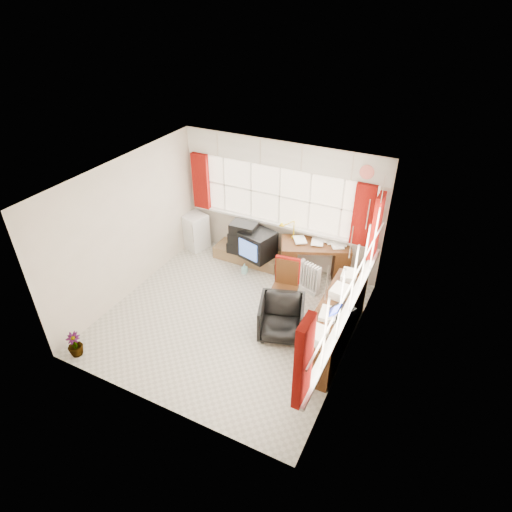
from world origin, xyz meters
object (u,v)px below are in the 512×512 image
at_px(desk, 315,258).
at_px(credenza, 333,324).
at_px(crt_tv, 257,245).
at_px(desk_lamp, 294,225).
at_px(task_chair, 286,285).
at_px(radiator, 310,280).
at_px(office_chair, 281,318).
at_px(tv_bench, 248,255).
at_px(mini_fridge, 195,231).

height_order(desk, credenza, credenza).
bearing_deg(crt_tv, desk_lamp, 18.52).
bearing_deg(task_chair, radiator, 74.02).
bearing_deg(radiator, desk, 101.64).
relative_size(desk_lamp, crt_tv, 0.53).
xyz_separation_m(task_chair, office_chair, (0.18, -0.57, -0.22)).
height_order(task_chair, tv_bench, task_chair).
bearing_deg(task_chair, desk_lamp, 106.76).
bearing_deg(desk, mini_fridge, -177.69).
bearing_deg(desk, task_chair, -94.62).
height_order(desk, crt_tv, crt_tv).
distance_m(tv_bench, mini_fridge, 1.28).
relative_size(radiator, mini_fridge, 0.78).
relative_size(desk, mini_fridge, 1.89).
distance_m(credenza, tv_bench, 2.75).
xyz_separation_m(credenza, mini_fridge, (-3.53, 1.49, -0.01)).
bearing_deg(office_chair, crt_tv, 109.12).
height_order(task_chair, credenza, task_chair).
distance_m(credenza, mini_fridge, 3.83).
xyz_separation_m(office_chair, credenza, (0.80, 0.17, 0.06)).
xyz_separation_m(radiator, mini_fridge, (-2.74, 0.39, 0.14)).
relative_size(desk, radiator, 2.41).
xyz_separation_m(task_chair, radiator, (0.20, 0.70, -0.31)).
height_order(radiator, tv_bench, radiator).
bearing_deg(desk_lamp, mini_fridge, -176.88).
xyz_separation_m(crt_tv, mini_fridge, (-1.52, 0.10, -0.14)).
height_order(desk_lamp, crt_tv, desk_lamp).
distance_m(task_chair, office_chair, 0.64).
xyz_separation_m(desk, task_chair, (-0.10, -1.20, 0.14)).
relative_size(tv_bench, crt_tv, 1.96).
bearing_deg(task_chair, office_chair, -72.35).
height_order(task_chair, crt_tv, task_chair).
relative_size(desk_lamp, mini_fridge, 0.50).
relative_size(crt_tv, mini_fridge, 0.95).
height_order(task_chair, office_chair, task_chair).
xyz_separation_m(task_chair, mini_fridge, (-2.54, 1.09, -0.17)).
distance_m(task_chair, crt_tv, 1.42).
distance_m(desk_lamp, mini_fridge, 2.27).
distance_m(task_chair, mini_fridge, 2.77).
height_order(desk, desk_lamp, desk_lamp).
relative_size(desk, tv_bench, 1.02).
height_order(desk_lamp, mini_fridge, desk_lamp).
relative_size(desk, task_chair, 1.38).
relative_size(task_chair, credenza, 0.52).
distance_m(radiator, credenza, 1.36).
distance_m(desk, radiator, 0.54).
bearing_deg(credenza, mini_fridge, 157.06).
xyz_separation_m(desk_lamp, tv_bench, (-0.93, -0.09, -0.87)).
bearing_deg(desk_lamp, tv_bench, -174.31).
height_order(radiator, credenza, credenza).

